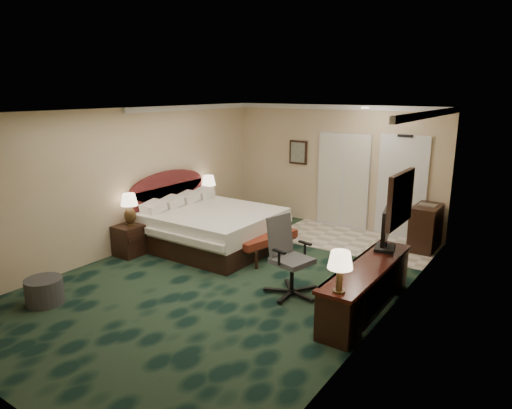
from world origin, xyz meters
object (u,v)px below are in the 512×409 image
Objects in this scene: nightstand_near at (130,240)px; desk_chair at (292,257)px; nightstand_far at (210,213)px; bed at (214,229)px; lamp_far at (209,188)px; bed_bench at (265,246)px; minibar at (426,228)px; ottoman at (44,291)px; lamp_near at (130,209)px; desk at (367,288)px; tv at (386,228)px.

nightstand_near is 0.48× the size of desk_chair.
bed is at bearing -47.09° from nightstand_far.
lamp_far is 0.50× the size of desk_chair.
nightstand_near is at bearing -137.84° from bed_bench.
ottoman is at bearing -125.44° from minibar.
desk is at bearing 3.83° from lamp_near.
tv is at bearing -15.27° from nightstand_far.
nightstand_near is at bearing -128.49° from bed.
bed_bench is 1.52× the size of tv.
bed_bench is (2.19, 1.25, -0.65)m from lamp_near.
desk_chair is at bearing -109.05° from minibar.
bed_bench is at bearing 64.50° from ottoman.
bed is 1.65m from lamp_near.
bed is 1.47m from nightstand_far.
lamp_near is at bearing 109.56° from nightstand_near.
bed is at bearing 164.89° from tv.
lamp_near is 0.99× the size of lamp_far.
nightstand_near is 1.03× the size of nightstand_far.
bed is 2.62× the size of minibar.
desk_chair reaches higher than bed.
lamp_near is at bearing -179.52° from tv.
ottoman is at bearing -148.29° from desk.
lamp_near is at bearing -139.11° from bed_bench.
desk_chair is (3.41, -2.13, -0.26)m from lamp_far.
lamp_near is at bearing -90.29° from nightstand_far.
minibar reaches higher than nightstand_far.
desk_chair reaches higher than bed_bench.
nightstand_far is 4.90m from desk.
lamp_far reaches higher than nightstand_far.
nightstand_far is (-0.01, 2.33, -0.01)m from nightstand_near.
nightstand_far is 1.05× the size of ottoman.
desk is at bearing -14.38° from bed.
desk_chair reaches higher than desk.
lamp_near reaches higher than desk.
ottoman is 3.63m from desk_chair.
lamp_far is 4.67m from tv.
lamp_near is 2.29m from lamp_far.
bed_bench is (2.18, -1.02, -0.06)m from nightstand_far.
lamp_far reaches higher than minibar.
minibar is (2.30, 2.12, 0.22)m from bed_bench.
tv reaches higher than ottoman.
ottoman is 0.23× the size of desk.
bed_bench is at bearing -25.19° from lamp_far.
bed reaches higher than nightstand_near.
desk_chair reaches higher than nightstand_far.
desk_chair is (3.38, 0.16, -0.28)m from lamp_near.
tv is (4.50, -1.24, 0.16)m from lamp_far.
desk_chair is at bearing 2.71° from lamp_near.
ottoman is 5.09m from tv.
lamp_far is 4.50m from ottoman.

